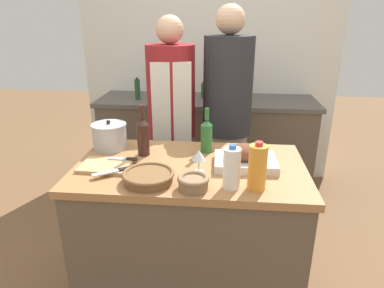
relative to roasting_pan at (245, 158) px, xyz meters
name	(u,v)px	position (x,y,z in m)	size (l,w,h in m)	color
kitchen_island	(190,238)	(-0.29, -0.01, -0.52)	(1.23, 0.72, 0.94)	brown
back_counter	(206,144)	(-0.29, 1.56, -0.52)	(2.10, 0.60, 0.93)	brown
back_wall	(209,58)	(-0.29, 1.91, 0.29)	(2.60, 0.10, 2.55)	silver
roasting_pan	(245,158)	(0.00, 0.00, 0.00)	(0.33, 0.25, 0.12)	#BCBCC1
wicker_basket	(148,176)	(-0.47, -0.23, -0.02)	(0.25, 0.25, 0.05)	brown
cutting_board	(105,166)	(-0.74, -0.09, -0.04)	(0.27, 0.20, 0.02)	tan
stock_pot	(110,136)	(-0.80, 0.19, 0.03)	(0.21, 0.21, 0.18)	#B7B7BC
mixing_bowl	(193,182)	(-0.25, -0.28, -0.01)	(0.15, 0.15, 0.07)	#846647
juice_jug	(257,167)	(0.04, -0.25, 0.06)	(0.08, 0.08, 0.23)	orange
milk_jug	(232,168)	(-0.08, -0.25, 0.05)	(0.08, 0.08, 0.21)	white
wine_bottle_green	(143,136)	(-0.57, 0.10, 0.07)	(0.07, 0.07, 0.29)	#381E19
wine_bottle_dark	(207,135)	(-0.22, 0.18, 0.06)	(0.07, 0.07, 0.26)	#28662D
wine_glass_left	(199,156)	(-0.24, -0.10, 0.04)	(0.07, 0.07, 0.13)	silver
knife_chef	(115,171)	(-0.66, -0.17, -0.03)	(0.20, 0.15, 0.01)	#B7B7BC
knife_paring	(124,159)	(-0.66, -0.02, -0.03)	(0.17, 0.04, 0.01)	#B7B7BC
stand_mixer	(226,84)	(-0.11, 1.63, 0.07)	(0.18, 0.14, 0.32)	#B22323
condiment_bottle_tall	(204,90)	(-0.33, 1.61, 0.02)	(0.05, 0.05, 0.16)	#234C28
condiment_bottle_short	(246,95)	(0.08, 1.48, 0.01)	(0.06, 0.06, 0.14)	maroon
condiment_bottle_extra	(137,89)	(-0.95, 1.49, 0.04)	(0.05, 0.05, 0.21)	#234C28
person_cook_aproned	(172,120)	(-0.52, 0.80, -0.05)	(0.36, 0.38, 1.70)	beige
person_cook_guest	(227,116)	(-0.10, 0.81, -0.01)	(0.36, 0.36, 1.77)	beige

